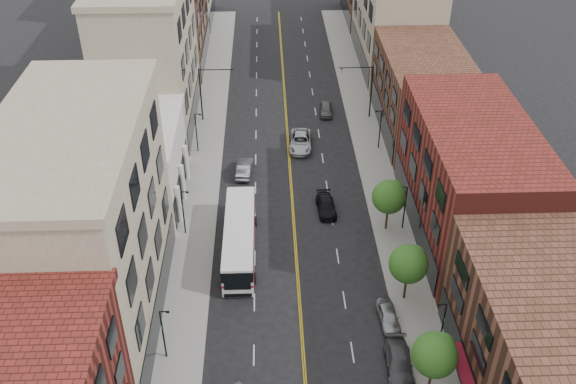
{
  "coord_description": "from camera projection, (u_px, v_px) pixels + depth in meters",
  "views": [
    {
      "loc": [
        -2.51,
        -27.11,
        40.33
      ],
      "look_at": [
        -0.66,
        23.82,
        5.0
      ],
      "focal_mm": 40.0,
      "sensor_mm": 36.0,
      "label": 1
    }
  ],
  "objects": [
    {
      "name": "lamp_l_1",
      "position": [
        163.0,
        332.0,
        49.87
      ],
      "size": [
        0.81,
        0.55,
        5.05
      ],
      "color": "black",
      "rests_on": "sidewalk_left"
    },
    {
      "name": "tree_r_1",
      "position": [
        436.0,
        353.0,
        46.59
      ],
      "size": [
        3.4,
        3.4,
        5.59
      ],
      "color": "black",
      "rests_on": "sidewalk_right"
    },
    {
      "name": "bldg_l_far_b",
      "position": [
        169.0,
        14.0,
        96.39
      ],
      "size": [
        10.0,
        20.0,
        15.0
      ],
      "primitive_type": "cube",
      "color": "#533121",
      "rests_on": "ground"
    },
    {
      "name": "sidewalk_left",
      "position": [
        203.0,
        174.0,
        73.72
      ],
      "size": [
        4.0,
        110.0,
        0.15
      ],
      "primitive_type": "cube",
      "color": "gray",
      "rests_on": "ground"
    },
    {
      "name": "bldg_l_far_a",
      "position": [
        149.0,
        57.0,
        79.11
      ],
      "size": [
        10.0,
        20.0,
        18.0
      ],
      "primitive_type": "cube",
      "color": "gray",
      "rests_on": "ground"
    },
    {
      "name": "lamp_r_1",
      "position": [
        442.0,
        324.0,
        50.52
      ],
      "size": [
        0.81,
        0.55,
        5.05
      ],
      "color": "black",
      "rests_on": "sidewalk_right"
    },
    {
      "name": "lamp_r_3",
      "position": [
        380.0,
        127.0,
        76.81
      ],
      "size": [
        0.81,
        0.55,
        5.05
      ],
      "color": "black",
      "rests_on": "sidewalk_right"
    },
    {
      "name": "tree_r_3",
      "position": [
        390.0,
        196.0,
        63.02
      ],
      "size": [
        3.4,
        3.4,
        5.59
      ],
      "color": "black",
      "rests_on": "sidewalk_right"
    },
    {
      "name": "tree_r_2",
      "position": [
        409.0,
        263.0,
        54.8
      ],
      "size": [
        3.4,
        3.4,
        5.59
      ],
      "color": "black",
      "rests_on": "sidewalk_right"
    },
    {
      "name": "bldg_r_mid",
      "position": [
        470.0,
        179.0,
        62.12
      ],
      "size": [
        10.0,
        22.0,
        12.0
      ],
      "primitive_type": "cube",
      "color": "#5D1E18",
      "rests_on": "ground"
    },
    {
      "name": "bldg_r_far_a",
      "position": [
        423.0,
        93.0,
        79.94
      ],
      "size": [
        10.0,
        20.0,
        10.0
      ],
      "primitive_type": "cube",
      "color": "#533121",
      "rests_on": "ground"
    },
    {
      "name": "bldg_r_far_b",
      "position": [
        395.0,
        19.0,
        96.05
      ],
      "size": [
        10.0,
        22.0,
        14.0
      ],
      "primitive_type": "cube",
      "color": "gray",
      "rests_on": "ground"
    },
    {
      "name": "bldg_l_tanoffice",
      "position": [
        85.0,
        233.0,
        50.36
      ],
      "size": [
        10.0,
        22.0,
        18.0
      ],
      "primitive_type": "cube",
      "color": "gray",
      "rests_on": "ground"
    },
    {
      "name": "car_lane_a",
      "position": [
        326.0,
        206.0,
        67.53
      ],
      "size": [
        2.12,
        4.65,
        1.32
      ],
      "primitive_type": "imported",
      "rotation": [
        0.0,
        0.0,
        0.06
      ],
      "color": "black",
      "rests_on": "ground"
    },
    {
      "name": "car_parked_mid",
      "position": [
        399.0,
        363.0,
        50.19
      ],
      "size": [
        2.28,
        5.12,
        1.46
      ],
      "primitive_type": "imported",
      "rotation": [
        0.0,
        0.0,
        -0.05
      ],
      "color": "#434247",
      "rests_on": "ground"
    },
    {
      "name": "car_parked_far",
      "position": [
        388.0,
        316.0,
        54.39
      ],
      "size": [
        1.83,
        4.04,
        1.35
      ],
      "primitive_type": "imported",
      "rotation": [
        0.0,
        0.0,
        0.06
      ],
      "color": "#979A9E",
      "rests_on": "ground"
    },
    {
      "name": "car_lane_c",
      "position": [
        326.0,
        109.0,
        85.53
      ],
      "size": [
        1.94,
        4.21,
        1.4
      ],
      "primitive_type": "imported",
      "rotation": [
        0.0,
        0.0,
        -0.07
      ],
      "color": "#4A4A4F",
      "rests_on": "ground"
    },
    {
      "name": "lamp_r_2",
      "position": [
        405.0,
        205.0,
        63.66
      ],
      "size": [
        0.81,
        0.55,
        5.05
      ],
      "color": "black",
      "rests_on": "sidewalk_right"
    },
    {
      "name": "signal_mast_left",
      "position": [
        206.0,
        88.0,
        81.79
      ],
      "size": [
        4.49,
        0.18,
        7.2
      ],
      "color": "black",
      "rests_on": "sidewalk_left"
    },
    {
      "name": "signal_mast_right",
      "position": [
        366.0,
        86.0,
        82.4
      ],
      "size": [
        4.49,
        0.18,
        7.2
      ],
      "color": "black",
      "rests_on": "sidewalk_right"
    },
    {
      "name": "car_lane_behind",
      "position": [
        244.0,
        168.0,
        73.39
      ],
      "size": [
        1.97,
        4.73,
        1.52
      ],
      "primitive_type": "imported",
      "rotation": [
        0.0,
        0.0,
        3.06
      ],
      "color": "#424347",
      "rests_on": "ground"
    },
    {
      "name": "bldg_l_white",
      "position": [
        132.0,
        164.0,
        67.99
      ],
      "size": [
        10.0,
        14.0,
        8.0
      ],
      "primitive_type": "cube",
      "color": "silver",
      "rests_on": "ground"
    },
    {
      "name": "city_bus",
      "position": [
        239.0,
        237.0,
        61.2
      ],
      "size": [
        3.17,
        12.96,
        3.33
      ],
      "rotation": [
        0.0,
        0.0,
        -0.0
      ],
      "color": "silver",
      "rests_on": "ground"
    },
    {
      "name": "car_lane_b",
      "position": [
        301.0,
        141.0,
        78.31
      ],
      "size": [
        3.16,
        6.08,
        1.64
      ],
      "primitive_type": "imported",
      "rotation": [
        0.0,
        0.0,
        -0.08
      ],
      "color": "#ACAEB4",
      "rests_on": "ground"
    },
    {
      "name": "lamp_l_3",
      "position": [
        197.0,
        130.0,
        76.15
      ],
      "size": [
        0.81,
        0.55,
        5.05
      ],
      "color": "black",
      "rests_on": "sidewalk_left"
    },
    {
      "name": "lamp_l_2",
      "position": [
        183.0,
        210.0,
        63.01
      ],
      "size": [
        0.81,
        0.55,
        5.05
      ],
      "color": "black",
      "rests_on": "sidewalk_left"
    },
    {
      "name": "sidewalk_right",
      "position": [
        376.0,
        170.0,
        74.32
      ],
      "size": [
        4.0,
        110.0,
        0.15
      ],
      "primitive_type": "cube",
      "color": "gray",
      "rests_on": "ground"
    }
  ]
}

